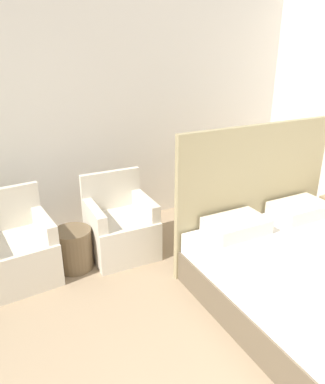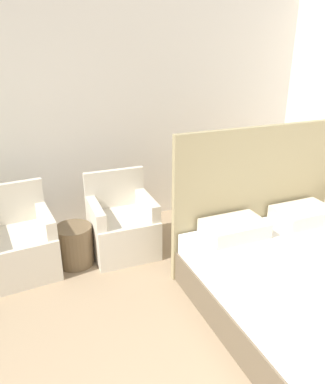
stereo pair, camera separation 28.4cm
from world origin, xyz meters
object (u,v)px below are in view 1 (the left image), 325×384
object	(u,v)px
bed	(318,276)
armchair_near_window_left	(17,254)
armchair_near_window_right	(121,230)
side_table	(74,249)

from	to	relation	value
bed	armchair_near_window_left	bearing A→B (deg)	144.81
bed	armchair_near_window_right	bearing A→B (deg)	126.92
armchair_near_window_left	side_table	size ratio (longest dim) A/B	2.04
bed	side_table	world-z (taller)	bed
bed	armchair_near_window_left	size ratio (longest dim) A/B	2.33
bed	armchair_near_window_left	world-z (taller)	bed
armchair_near_window_right	side_table	xyz separation A→B (m)	(-0.53, -0.04, -0.07)
armchair_near_window_right	side_table	size ratio (longest dim) A/B	2.04
armchair_near_window_right	side_table	distance (m)	0.54
side_table	armchair_near_window_left	bearing A→B (deg)	175.32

